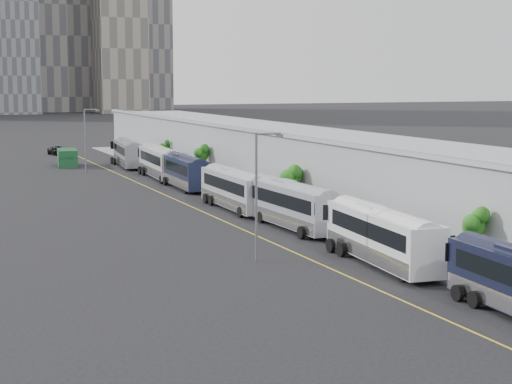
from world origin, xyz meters
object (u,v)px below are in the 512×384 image
street_lamp_far (86,136)px  suv (59,151)px  bus_6 (160,165)px  bus_3 (292,209)px  bus_4 (235,193)px  bus_5 (184,174)px  street_lamp_near (259,187)px  bus_7 (129,155)px  shipping_container (67,158)px  bus_2 (382,241)px

street_lamp_far → suv: size_ratio=1.66×
bus_6 → suv: size_ratio=2.67×
bus_3 → suv: bus_3 is taller
bus_4 → bus_5: size_ratio=0.99×
street_lamp_near → bus_3: bearing=55.9°
bus_3 → bus_5: bus_3 is taller
street_lamp_near → street_lamp_far: bearing=89.9°
bus_3 → bus_6: (-0.06, 39.97, 0.02)m
street_lamp_far → bus_3: bearing=-81.5°
bus_7 → bus_5: bearing=-84.1°
bus_7 → shipping_container: bus_7 is taller
bus_6 → street_lamp_far: bearing=130.1°
bus_6 → shipping_container: size_ratio=2.14×
suv → bus_6: bearing=-92.8°
bus_7 → street_lamp_near: bearing=-90.4°
bus_4 → suv: size_ratio=2.57×
bus_6 → bus_5: bearing=-88.3°
bus_6 → street_lamp_near: 51.74m
suv → bus_3: bearing=-97.5°
bus_4 → bus_6: size_ratio=0.96×
bus_7 → suv: (-6.09, 23.40, -0.91)m
bus_7 → street_lamp_far: 9.68m
bus_5 → street_lamp_far: street_lamp_far is taller
bus_4 → street_lamp_far: bearing=100.9°
bus_5 → suv: bearing=98.9°
bus_5 → bus_7: bus_5 is taller
bus_2 → street_lamp_far: street_lamp_far is taller
bus_6 → shipping_container: bus_6 is taller
street_lamp_near → suv: bearing=89.4°
bus_5 → suv: bus_5 is taller
bus_4 → shipping_container: bus_4 is taller
bus_2 → bus_3: size_ratio=0.99×
bus_3 → street_lamp_far: (-7.46, 49.79, 3.30)m
bus_3 → street_lamp_near: bearing=-125.9°
bus_3 → bus_4: bearing=91.4°
bus_2 → bus_4: 26.86m
bus_3 → suv: size_ratio=2.63×
bus_7 → suv: size_ratio=2.60×
bus_4 → street_lamp_near: street_lamp_near is taller
bus_6 → street_lamp_near: (-7.45, -51.08, 3.43)m
shipping_container → bus_6: bearing=-59.9°
street_lamp_near → bus_5: bearing=79.9°
bus_4 → bus_6: (0.60, 28.44, 0.06)m
bus_3 → bus_4: bus_3 is taller
street_lamp_near → bus_2: bearing=-30.2°
bus_2 → shipping_container: bearing=101.1°
suv → bus_5: bearing=-95.1°
bus_6 → bus_2: bearing=-87.1°
bus_4 → shipping_container: 48.61m
bus_3 → bus_6: bearing=88.2°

